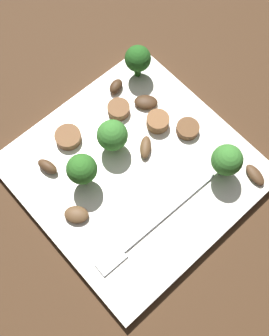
# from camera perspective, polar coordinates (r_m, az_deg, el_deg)

# --- Properties ---
(ground_plane) EXTENTS (1.40, 1.40, 0.00)m
(ground_plane) POSITION_cam_1_polar(r_m,az_deg,el_deg) (0.53, -0.00, -0.58)
(ground_plane) COLOR #422B19
(plate) EXTENTS (0.27, 0.27, 0.01)m
(plate) POSITION_cam_1_polar(r_m,az_deg,el_deg) (0.53, -0.00, -0.29)
(plate) COLOR white
(plate) RESTS_ON ground_plane
(fork) EXTENTS (0.18, 0.02, 0.00)m
(fork) POSITION_cam_1_polar(r_m,az_deg,el_deg) (0.50, 2.07, -8.20)
(fork) COLOR silver
(fork) RESTS_ON plate
(broccoli_floret_0) EXTENTS (0.04, 0.04, 0.06)m
(broccoli_floret_0) POSITION_cam_1_polar(r_m,az_deg,el_deg) (0.50, 12.51, 1.04)
(broccoli_floret_0) COLOR #408630
(broccoli_floret_0) RESTS_ON plate
(broccoli_floret_1) EXTENTS (0.03, 0.03, 0.05)m
(broccoli_floret_1) POSITION_cam_1_polar(r_m,az_deg,el_deg) (0.56, 0.46, 14.65)
(broccoli_floret_1) COLOR #296420
(broccoli_floret_1) RESTS_ON plate
(broccoli_floret_2) EXTENTS (0.04, 0.04, 0.05)m
(broccoli_floret_2) POSITION_cam_1_polar(r_m,az_deg,el_deg) (0.51, -2.91, 4.56)
(broccoli_floret_2) COLOR #408630
(broccoli_floret_2) RESTS_ON plate
(broccoli_floret_3) EXTENTS (0.04, 0.04, 0.06)m
(broccoli_floret_3) POSITION_cam_1_polar(r_m,az_deg,el_deg) (0.48, -7.20, -0.20)
(broccoli_floret_3) COLOR #347525
(broccoli_floret_3) RESTS_ON plate
(sausage_slice_0) EXTENTS (0.03, 0.03, 0.02)m
(sausage_slice_0) POSITION_cam_1_polar(r_m,az_deg,el_deg) (0.54, 3.19, 6.36)
(sausage_slice_0) COLOR brown
(sausage_slice_0) RESTS_ON plate
(sausage_slice_1) EXTENTS (0.05, 0.05, 0.01)m
(sausage_slice_1) POSITION_cam_1_polar(r_m,az_deg,el_deg) (0.54, -9.05, 4.20)
(sausage_slice_1) COLOR brown
(sausage_slice_1) RESTS_ON plate
(sausage_slice_2) EXTENTS (0.04, 0.04, 0.01)m
(sausage_slice_2) POSITION_cam_1_polar(r_m,az_deg,el_deg) (0.55, -2.19, 8.02)
(sausage_slice_2) COLOR brown
(sausage_slice_2) RESTS_ON plate
(sausage_slice_3) EXTENTS (0.04, 0.04, 0.01)m
(sausage_slice_3) POSITION_cam_1_polar(r_m,az_deg,el_deg) (0.54, 7.27, 5.34)
(sausage_slice_3) COLOR brown
(sausage_slice_3) RESTS_ON plate
(mushroom_0) EXTENTS (0.04, 0.04, 0.01)m
(mushroom_0) POSITION_cam_1_polar(r_m,az_deg,el_deg) (0.50, -7.75, -6.54)
(mushroom_0) COLOR brown
(mushroom_0) RESTS_ON plate
(mushroom_1) EXTENTS (0.04, 0.04, 0.01)m
(mushroom_1) POSITION_cam_1_polar(r_m,az_deg,el_deg) (0.56, 1.57, 8.99)
(mushroom_1) COLOR #422B19
(mushroom_1) RESTS_ON plate
(mushroom_2) EXTENTS (0.03, 0.02, 0.01)m
(mushroom_2) POSITION_cam_1_polar(r_m,az_deg,el_deg) (0.57, -2.55, 11.08)
(mushroom_2) COLOR #422B19
(mushroom_2) RESTS_ON plate
(mushroom_3) EXTENTS (0.02, 0.03, 0.01)m
(mushroom_3) POSITION_cam_1_polar(r_m,az_deg,el_deg) (0.53, 16.14, -0.91)
(mushroom_3) COLOR #4C331E
(mushroom_3) RESTS_ON plate
(mushroom_4) EXTENTS (0.03, 0.03, 0.01)m
(mushroom_4) POSITION_cam_1_polar(r_m,az_deg,el_deg) (0.53, 1.52, 2.86)
(mushroom_4) COLOR brown
(mushroom_4) RESTS_ON plate
(mushroom_5) EXTENTS (0.02, 0.03, 0.01)m
(mushroom_5) POSITION_cam_1_polar(r_m,az_deg,el_deg) (0.53, -11.81, 0.20)
(mushroom_5) COLOR #4C331E
(mushroom_5) RESTS_ON plate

